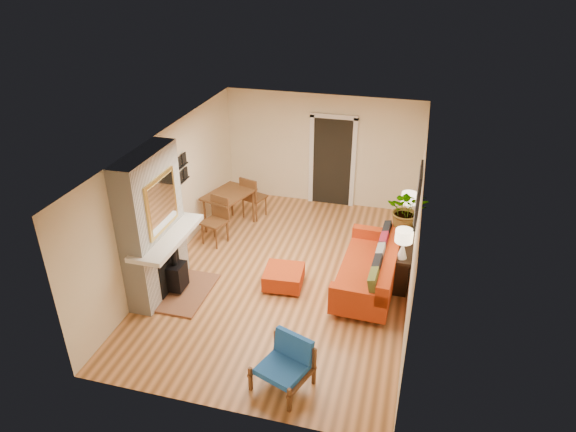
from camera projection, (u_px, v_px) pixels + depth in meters
The scene contains 10 objects.
room_shell at pixel (344, 165), 11.14m from camera, with size 6.50×6.50×6.50m.
fireplace at pixel (155, 229), 8.63m from camera, with size 1.09×1.68×2.60m.
sofa at pixel (373, 269), 9.09m from camera, with size 1.04×2.26×0.88m.
ottoman at pixel (284, 277), 9.21m from camera, with size 0.73×0.73×0.34m.
blue_chair at pixel (286, 361), 7.07m from camera, with size 0.89×0.88×0.73m.
dining_table at pixel (232, 201), 10.90m from camera, with size 1.16×1.89×0.99m.
console_table at pixel (403, 243), 9.50m from camera, with size 0.34×1.85×0.72m.
lamp_near at pixel (404, 241), 8.64m from camera, with size 0.30×0.30×0.54m.
lamp_far at pixel (409, 202), 9.92m from camera, with size 0.30×0.30×0.54m.
houseplant at pixel (407, 210), 9.49m from camera, with size 0.74×0.64×0.82m, color #1E5919.
Camera 1 is at (2.11, -7.69, 5.48)m, focal length 32.00 mm.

